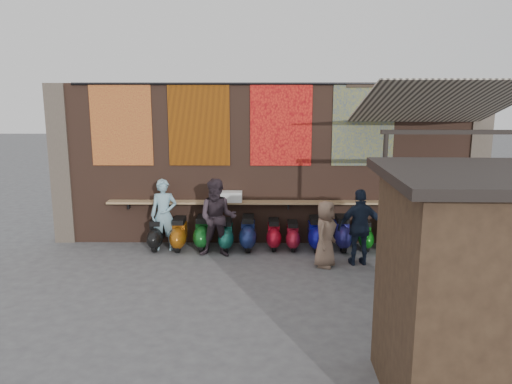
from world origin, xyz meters
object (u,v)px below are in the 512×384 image
shelf_box (230,197)px  scooter_stool_3 (226,235)px  scooter_stool_8 (342,233)px  scooter_stool_10 (388,234)px  shopper_grey (487,239)px  scooter_stool_0 (156,235)px  shopper_tan (325,234)px  scooter_stool_6 (293,236)px  scooter_stool_2 (202,233)px  diner_left (164,215)px  shopper_navy (360,227)px  scooter_stool_9 (364,235)px  scooter_stool_1 (179,234)px  scooter_stool_4 (248,233)px  scooter_stool_7 (316,234)px  market_stall (501,297)px  diner_right (218,218)px  scooter_stool_5 (274,234)px

shelf_box → scooter_stool_3: 0.95m
scooter_stool_8 → scooter_stool_10: bearing=-2.7°
scooter_stool_10 → shopper_grey: (1.44, -2.05, 0.52)m
scooter_stool_0 → shopper_tan: shopper_tan is taller
scooter_stool_6 → scooter_stool_2: bearing=179.0°
scooter_stool_8 → scooter_stool_10: size_ratio=1.04×
diner_left → shopper_tan: size_ratio=1.18×
scooter_stool_3 → scooter_stool_6: size_ratio=1.08×
scooter_stool_8 → shopper_navy: size_ratio=0.50×
scooter_stool_2 → scooter_stool_9: scooter_stool_2 is taller
scooter_stool_6 → shopper_tan: bearing=-62.0°
shopper_tan → shopper_grey: bearing=-79.6°
scooter_stool_1 → scooter_stool_9: scooter_stool_1 is taller
scooter_stool_9 → scooter_stool_2: bearing=179.8°
scooter_stool_8 → scooter_stool_3: bearing=-179.0°
shelf_box → scooter_stool_4: size_ratio=0.68×
shelf_box → shopper_grey: bearing=-24.3°
scooter_stool_7 → scooter_stool_8: scooter_stool_8 is taller
scooter_stool_0 → scooter_stool_4: size_ratio=0.89×
shelf_box → scooter_stool_2: shelf_box is taller
scooter_stool_4 → scooter_stool_1: bearing=-179.3°
shopper_tan → market_stall: 5.17m
scooter_stool_3 → scooter_stool_7: size_ratio=0.92×
scooter_stool_9 → diner_right: (-3.54, -0.57, 0.57)m
scooter_stool_0 → diner_left: diner_left is taller
scooter_stool_5 → scooter_stool_10: 2.78m
scooter_stool_3 → diner_left: 1.59m
diner_left → market_stall: (5.23, -6.08, 0.54)m
shopper_navy → diner_left: bearing=-18.6°
scooter_stool_5 → shopper_grey: shopper_grey is taller
scooter_stool_9 → shopper_grey: 2.97m
scooter_stool_1 → scooter_stool_8: 3.98m
shelf_box → scooter_stool_6: size_ratio=0.81×
scooter_stool_3 → scooter_stool_4: 0.53m
scooter_stool_0 → diner_right: (1.55, -0.52, 0.56)m
scooter_stool_8 → market_stall: size_ratio=0.30×
scooter_stool_7 → shopper_grey: bearing=-32.7°
scooter_stool_6 → scooter_stool_10: 2.32m
scooter_stool_2 → scooter_stool_10: bearing=-1.0°
scooter_stool_0 → scooter_stool_7: 3.89m
scooter_stool_10 → scooter_stool_8: bearing=177.3°
shelf_box → diner_left: (-1.59, -0.34, -0.38)m
scooter_stool_9 → shopper_tan: bearing=-132.3°
shelf_box → scooter_stool_10: size_ratio=0.70×
scooter_stool_10 → scooter_stool_7: bearing=179.7°
scooter_stool_7 → shopper_tan: 1.22m
scooter_stool_3 → scooter_stool_9: bearing=1.1°
scooter_stool_10 → shopper_tan: shopper_tan is taller
scooter_stool_1 → diner_right: diner_right is taller
scooter_stool_4 → market_stall: (3.19, -6.10, 1.00)m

